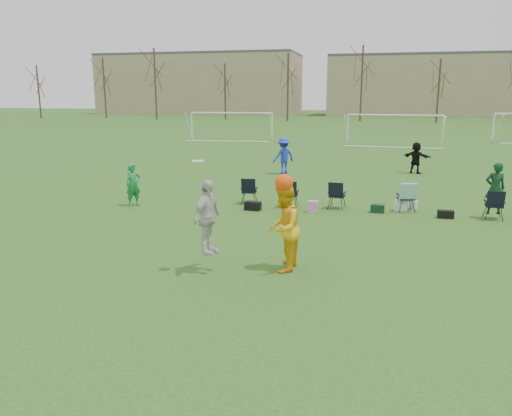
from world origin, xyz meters
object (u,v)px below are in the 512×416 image
(fielder_blue, at_px, (284,156))
(goal_left, at_px, (231,118))
(goal_mid, at_px, (395,121))
(fielder_black, at_px, (416,158))
(fielder_green_near, at_px, (133,185))
(center_contest, at_px, (260,223))

(fielder_blue, xyz_separation_m, goal_left, (-8.15, 18.53, 1.00))
(goal_mid, bearing_deg, fielder_blue, -105.49)
(fielder_black, height_order, goal_left, goal_left)
(fielder_green_near, xyz_separation_m, fielder_black, (10.44, 10.48, 0.03))
(goal_mid, bearing_deg, fielder_green_near, -107.19)
(fielder_green_near, xyz_separation_m, fielder_blue, (3.90, 8.62, 0.16))
(fielder_green_near, distance_m, center_contest, 8.21)
(goal_left, bearing_deg, center_contest, -77.65)
(fielder_black, relative_size, center_contest, 0.63)
(fielder_blue, distance_m, goal_left, 20.27)
(center_contest, relative_size, goal_mid, 0.34)
(goal_left, bearing_deg, fielder_black, -53.62)
(fielder_green_near, xyz_separation_m, center_contest, (5.99, -5.61, 0.35))
(fielder_green_near, bearing_deg, goal_left, 47.92)
(fielder_green_near, relative_size, fielder_black, 0.96)
(goal_left, distance_m, goal_mid, 14.14)
(fielder_black, relative_size, goal_left, 0.22)
(goal_left, xyz_separation_m, goal_mid, (14.00, -2.00, 0.00))
(fielder_blue, distance_m, fielder_black, 6.80)
(fielder_green_near, height_order, goal_left, goal_left)
(fielder_blue, xyz_separation_m, fielder_black, (6.54, 1.86, -0.12))
(goal_left, relative_size, goal_mid, 1.00)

